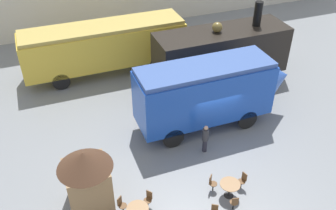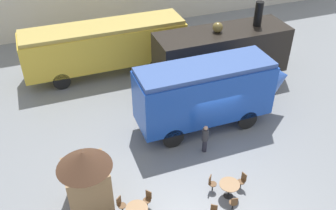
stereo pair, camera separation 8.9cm
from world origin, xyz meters
The scene contains 12 objects.
ground_plane centered at (0.00, 0.00, 0.00)m, with size 80.00×80.00×0.00m, color gray.
passenger_coach_vintage centered at (-3.92, 8.46, 2.06)m, with size 10.84×2.67×3.43m.
steam_locomotive centered at (2.88, 4.66, 2.09)m, with size 8.64×2.71×5.11m.
streamlined_locomotive centered at (0.36, 0.62, 2.26)m, with size 8.98×2.49×3.84m.
cafe_table_mid centered at (-1.34, -4.54, 0.61)m, with size 0.92×0.92×0.76m.
cafe_chair_3 centered at (-0.53, -4.32, 0.51)m, with size 0.39×0.36×0.87m.
cafe_chair_4 centered at (-1.93, -3.96, 0.51)m, with size 0.40×0.40×0.87m.
cafe_chair_5 centered at (-1.55, -5.35, 0.51)m, with size 0.36×0.38×0.87m.
cafe_chair_7 centered at (-4.93, -3.82, 0.51)m, with size 0.41×0.40×0.87m.
cafe_chair_8 centered at (-6.12, -3.71, 0.51)m, with size 0.40×0.41×0.87m.
visitor_person centered at (-1.08, -1.42, 0.89)m, with size 0.34×0.34×1.64m.
ticket_kiosk centered at (-7.27, -2.74, 1.67)m, with size 2.34×2.34×3.00m.
Camera 1 is at (-8.01, -14.33, 13.23)m, focal length 40.00 mm.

